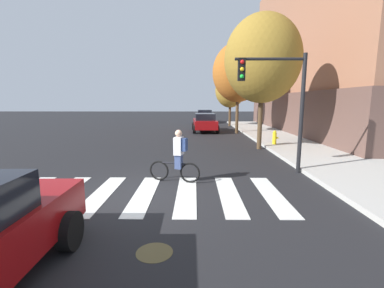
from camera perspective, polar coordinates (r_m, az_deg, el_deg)
ground_plane at (r=7.73m, az=-11.63°, el=-10.50°), size 120.00×120.00×0.00m
crosswalk_stripes at (r=7.69m, az=-10.22°, el=-10.51°), size 7.67×3.21×0.01m
manhole_cover at (r=4.99m, az=-8.05°, el=-21.99°), size 0.64×0.64×0.01m
sedan_mid at (r=22.77m, az=2.74°, el=4.69°), size 2.22×4.53×1.54m
sedan_far at (r=32.56m, az=2.66°, el=6.04°), size 2.18×4.50×1.54m
cyclist at (r=8.47m, az=-3.07°, el=-2.65°), size 1.67×0.49×1.69m
traffic_light_near at (r=9.90m, az=18.17°, el=10.37°), size 2.47×0.28×4.20m
fire_hydrant at (r=15.85m, az=17.28°, el=1.35°), size 0.33×0.22×0.78m
street_tree_near at (r=14.87m, az=14.87°, el=17.19°), size 3.93×3.93×6.99m
street_tree_mid at (r=21.68m, az=9.86°, el=14.89°), size 3.98×3.98×7.08m
street_tree_far at (r=27.92m, az=8.21°, el=11.32°), size 3.05×3.05×5.43m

